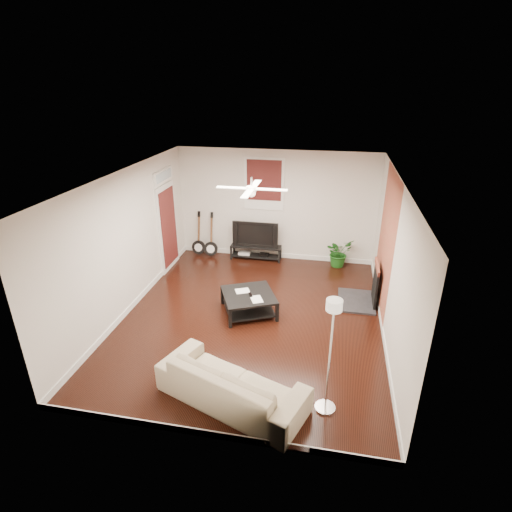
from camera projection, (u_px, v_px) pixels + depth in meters
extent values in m
cube|color=black|center=(252.00, 317.00, 8.02)|extent=(5.00, 6.00, 0.01)
cube|color=white|center=(252.00, 177.00, 6.88)|extent=(5.00, 6.00, 0.01)
cube|color=silver|center=(276.00, 206.00, 10.14)|extent=(5.00, 0.01, 2.80)
cube|color=silver|center=(201.00, 351.00, 4.76)|extent=(5.00, 0.01, 2.80)
cube|color=silver|center=(127.00, 243.00, 7.89)|extent=(0.01, 6.00, 2.80)
cube|color=silver|center=(392.00, 263.00, 7.01)|extent=(0.01, 6.00, 2.80)
cube|color=#AB4737|center=(386.00, 242.00, 7.91)|extent=(0.02, 2.20, 2.80)
cube|color=black|center=(366.00, 283.00, 8.34)|extent=(0.80, 1.10, 0.92)
cube|color=#350F0E|center=(264.00, 184.00, 9.95)|extent=(1.00, 0.06, 1.30)
cube|color=white|center=(167.00, 219.00, 9.65)|extent=(0.08, 1.00, 2.50)
cube|color=black|center=(256.00, 252.00, 10.52)|extent=(1.31, 0.35, 0.37)
imported|color=black|center=(256.00, 233.00, 10.33)|extent=(1.17, 0.15, 0.67)
cube|color=black|center=(249.00, 303.00, 8.10)|extent=(1.31, 1.31, 0.41)
imported|color=tan|center=(232.00, 383.00, 5.81)|extent=(2.37, 1.60, 0.65)
imported|color=#1A5718|center=(339.00, 253.00, 10.06)|extent=(0.85, 0.85, 0.72)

